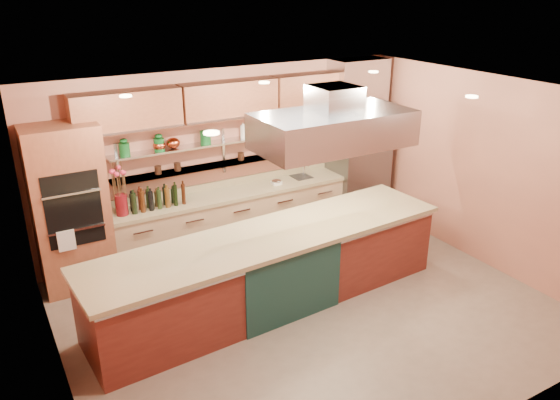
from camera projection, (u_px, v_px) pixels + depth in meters
floor at (310, 310)px, 7.13m from camera, size 6.00×5.00×0.02m
ceiling at (315, 96)px, 6.08m from camera, size 6.00×5.00×0.02m
wall_back at (226, 157)px, 8.61m from camera, size 6.00×0.04×2.80m
wall_front at (475, 312)px, 4.59m from camera, size 6.00×0.04×2.80m
wall_left at (50, 272)px, 5.21m from camera, size 0.04×5.00×2.80m
wall_right at (484, 171)px, 7.99m from camera, size 0.04×5.00×2.80m
oven_stack at (70, 209)px, 7.31m from camera, size 0.95×0.64×2.30m
refrigerator at (358, 162)px, 9.54m from camera, size 0.95×0.72×2.10m
back_counter at (233, 219)px, 8.70m from camera, size 3.84×0.64×0.93m
wall_shelf_lower at (227, 163)px, 8.50m from camera, size 3.60×0.26×0.03m
wall_shelf_upper at (226, 142)px, 8.37m from camera, size 3.60×0.26×0.03m
upper_cabinets at (229, 100)px, 8.11m from camera, size 4.60×0.36×0.55m
range_hood at (333, 129)px, 6.87m from camera, size 2.00×1.00×0.45m
ceiling_downlights at (306, 95)px, 6.25m from camera, size 4.00×2.80×0.02m
island at (272, 269)px, 7.11m from camera, size 4.86×1.35×1.00m
flower_vase at (121, 205)px, 7.62m from camera, size 0.21×0.21×0.30m
oil_bottle_cluster at (158, 199)px, 7.88m from camera, size 0.86×0.29×0.27m
kitchen_scale at (276, 182)px, 8.82m from camera, size 0.19×0.17×0.09m
bar_faucet at (304, 170)px, 9.15m from camera, size 0.04×0.04×0.23m
copper_kettle at (173, 143)px, 7.95m from camera, size 0.21×0.21×0.16m
green_canister at (205, 137)px, 8.18m from camera, size 0.18×0.18×0.19m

